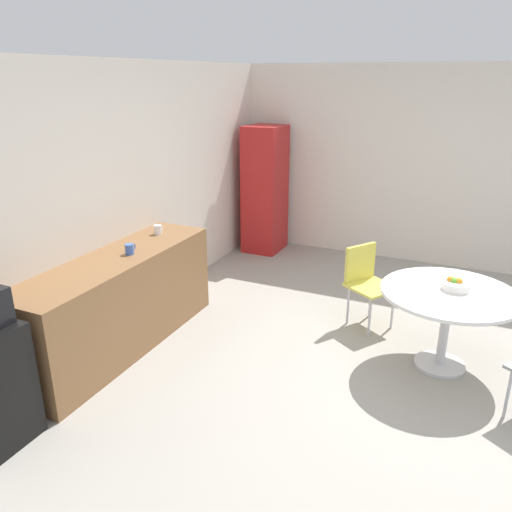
{
  "coord_description": "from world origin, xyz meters",
  "views": [
    {
      "loc": [
        -3.92,
        -0.27,
        2.45
      ],
      "look_at": [
        -0.17,
        1.45,
        0.95
      ],
      "focal_mm": 35.05,
      "sensor_mm": 36.0,
      "label": 1
    }
  ],
  "objects_px": {
    "fruit_bowl": "(456,285)",
    "mug_green": "(130,249)",
    "chair_yellow": "(366,276)",
    "round_table": "(448,305)",
    "locker_cabinet": "(265,190)",
    "mug_white": "(158,230)"
  },
  "relations": [
    {
      "from": "mug_white",
      "to": "fruit_bowl",
      "type": "bearing_deg",
      "value": -86.32
    },
    {
      "from": "mug_green",
      "to": "mug_white",
      "type": "bearing_deg",
      "value": 11.27
    },
    {
      "from": "fruit_bowl",
      "to": "mug_white",
      "type": "height_order",
      "value": "mug_white"
    },
    {
      "from": "locker_cabinet",
      "to": "mug_white",
      "type": "height_order",
      "value": "locker_cabinet"
    },
    {
      "from": "round_table",
      "to": "mug_white",
      "type": "height_order",
      "value": "mug_white"
    },
    {
      "from": "locker_cabinet",
      "to": "fruit_bowl",
      "type": "distance_m",
      "value": 3.53
    },
    {
      "from": "locker_cabinet",
      "to": "fruit_bowl",
      "type": "xyz_separation_m",
      "value": [
        -2.22,
        -2.74,
        -0.13
      ]
    },
    {
      "from": "locker_cabinet",
      "to": "mug_white",
      "type": "relative_size",
      "value": 13.91
    },
    {
      "from": "round_table",
      "to": "mug_green",
      "type": "xyz_separation_m",
      "value": [
        -0.75,
        2.74,
        0.35
      ]
    },
    {
      "from": "chair_yellow",
      "to": "round_table",
      "type": "bearing_deg",
      "value": -123.46
    },
    {
      "from": "round_table",
      "to": "mug_green",
      "type": "distance_m",
      "value": 2.86
    },
    {
      "from": "fruit_bowl",
      "to": "mug_green",
      "type": "height_order",
      "value": "mug_green"
    },
    {
      "from": "locker_cabinet",
      "to": "mug_white",
      "type": "xyz_separation_m",
      "value": [
        -2.41,
        0.15,
        0.05
      ]
    },
    {
      "from": "round_table",
      "to": "mug_white",
      "type": "relative_size",
      "value": 8.87
    },
    {
      "from": "fruit_bowl",
      "to": "mug_white",
      "type": "distance_m",
      "value": 2.91
    },
    {
      "from": "round_table",
      "to": "mug_white",
      "type": "bearing_deg",
      "value": 92.62
    },
    {
      "from": "mug_white",
      "to": "mug_green",
      "type": "bearing_deg",
      "value": -168.73
    },
    {
      "from": "locker_cabinet",
      "to": "round_table",
      "type": "height_order",
      "value": "locker_cabinet"
    },
    {
      "from": "mug_green",
      "to": "round_table",
      "type": "bearing_deg",
      "value": -74.72
    },
    {
      "from": "mug_white",
      "to": "chair_yellow",
      "type": "bearing_deg",
      "value": -71.59
    },
    {
      "from": "round_table",
      "to": "chair_yellow",
      "type": "xyz_separation_m",
      "value": [
        0.55,
        0.83,
        -0.08
      ]
    },
    {
      "from": "chair_yellow",
      "to": "fruit_bowl",
      "type": "xyz_separation_m",
      "value": [
        -0.49,
        -0.86,
        0.25
      ]
    }
  ]
}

